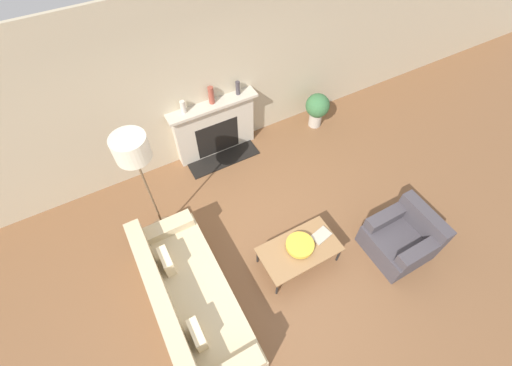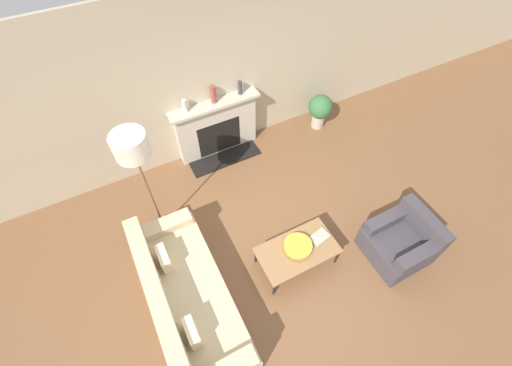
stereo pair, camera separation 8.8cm
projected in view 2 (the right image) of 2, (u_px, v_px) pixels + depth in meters
The scene contains 13 objects.
ground_plane at pixel (272, 261), 5.04m from camera, with size 18.00×18.00×0.00m, color brown.
wall_back at pixel (195, 83), 5.30m from camera, with size 18.00×0.06×2.90m.
fireplace at pixel (217, 128), 6.00m from camera, with size 1.56×0.59×1.09m.
couch at pixel (187, 298), 4.40m from camera, with size 0.91×2.27×0.84m.
armchair_near at pixel (401, 242), 4.92m from camera, with size 0.83×0.82×0.75m.
coffee_table at pixel (297, 251), 4.76m from camera, with size 1.11×0.62×0.38m.
bowl at pixel (298, 246), 4.71m from camera, with size 0.40×0.40×0.08m.
book at pixel (320, 237), 4.84m from camera, with size 0.31×0.23×0.02m.
floor_lamp at pixel (134, 154), 4.08m from camera, with size 0.43×0.43×1.99m.
mantel_vase_left at pixel (185, 106), 5.35m from camera, with size 0.08×0.08×0.22m.
mantel_vase_center_left at pixel (213, 95), 5.45m from camera, with size 0.09×0.09×0.30m.
mantel_vase_center_right at pixel (240, 88), 5.61m from camera, with size 0.07×0.07×0.24m.
potted_plant at pixel (320, 109), 6.48m from camera, with size 0.46×0.46×0.71m.
Camera 2 is at (-1.21, -1.81, 4.70)m, focal length 24.00 mm.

